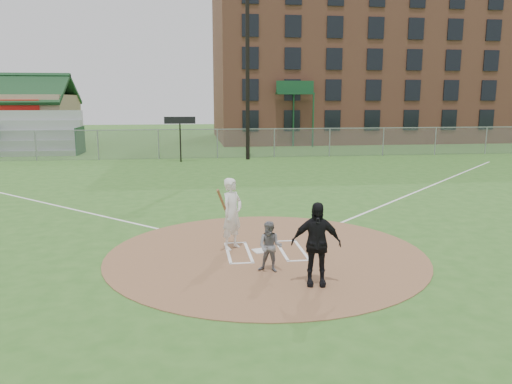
{
  "coord_description": "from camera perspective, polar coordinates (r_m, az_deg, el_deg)",
  "views": [
    {
      "loc": [
        -1.97,
        -12.56,
        4.04
      ],
      "look_at": [
        0.0,
        2.0,
        1.3
      ],
      "focal_mm": 35.0,
      "sensor_mm": 36.0,
      "label": 1
    }
  ],
  "objects": [
    {
      "name": "batters_boxes",
      "position": [
        13.47,
        1.06,
        -6.78
      ],
      "size": [
        2.08,
        1.88,
        0.01
      ],
      "color": "white",
      "rests_on": "dirt_circle"
    },
    {
      "name": "foul_line_first",
      "position": [
        24.52,
        19.0,
        0.52
      ],
      "size": [
        17.04,
        17.04,
        0.01
      ],
      "primitive_type": "cube",
      "rotation": [
        0.0,
        0.0,
        -0.79
      ],
      "color": "white",
      "rests_on": "ground"
    },
    {
      "name": "umpire",
      "position": [
        10.97,
        6.87,
        -5.89
      ],
      "size": [
        1.15,
        0.63,
        1.86
      ],
      "primitive_type": "imported",
      "rotation": [
        0.0,
        0.0,
        -0.17
      ],
      "color": "black",
      "rests_on": "dirt_circle"
    },
    {
      "name": "home_plate",
      "position": [
        13.47,
        0.58,
        -6.73
      ],
      "size": [
        0.5,
        0.5,
        0.03
      ],
      "primitive_type": "cube",
      "rotation": [
        0.0,
        0.0,
        0.24
      ],
      "color": "white",
      "rests_on": "dirt_circle"
    },
    {
      "name": "brick_warehouse",
      "position": [
        53.73,
        12.23,
        14.04
      ],
      "size": [
        30.0,
        17.17,
        15.0
      ],
      "color": "#9F5B44",
      "rests_on": "ground"
    },
    {
      "name": "batter_at_plate",
      "position": [
        13.5,
        -2.76,
        -2.48
      ],
      "size": [
        0.88,
        1.1,
        1.95
      ],
      "color": "white",
      "rests_on": "dirt_circle"
    },
    {
      "name": "foul_line_third",
      "position": [
        23.03,
        -25.34,
        -0.55
      ],
      "size": [
        17.04,
        17.04,
        0.01
      ],
      "primitive_type": "cube",
      "rotation": [
        0.0,
        0.0,
        0.79
      ],
      "color": "white",
      "rests_on": "ground"
    },
    {
      "name": "ground",
      "position": [
        13.34,
        1.16,
        -7.07
      ],
      "size": [
        140.0,
        140.0,
        0.0
      ],
      "primitive_type": "plane",
      "color": "#316121",
      "rests_on": "ground"
    },
    {
      "name": "light_pole",
      "position": [
        33.89,
        -0.98,
        14.92
      ],
      "size": [
        1.2,
        0.3,
        12.22
      ],
      "color": "black",
      "rests_on": "ground"
    },
    {
      "name": "scoreboard_sign",
      "position": [
        32.8,
        -8.69,
        7.57
      ],
      "size": [
        2.0,
        0.1,
        2.93
      ],
      "color": "black",
      "rests_on": "ground"
    },
    {
      "name": "catcher",
      "position": [
        11.79,
        1.63,
        -6.27
      ],
      "size": [
        0.72,
        0.65,
        1.21
      ],
      "primitive_type": "imported",
      "rotation": [
        0.0,
        0.0,
        -0.4
      ],
      "color": "slate",
      "rests_on": "dirt_circle"
    },
    {
      "name": "bleachers",
      "position": [
        40.37,
        -23.69,
        6.22
      ],
      "size": [
        6.08,
        3.2,
        3.2
      ],
      "color": "#B7BABF",
      "rests_on": "ground"
    },
    {
      "name": "outfield_fence",
      "position": [
        34.74,
        -4.44,
        5.55
      ],
      "size": [
        56.08,
        0.08,
        2.03
      ],
      "color": "slate",
      "rests_on": "ground"
    },
    {
      "name": "dirt_circle",
      "position": [
        13.33,
        1.16,
        -7.03
      ],
      "size": [
        8.4,
        8.4,
        0.02
      ],
      "primitive_type": "cylinder",
      "color": "#8E6243",
      "rests_on": "ground"
    }
  ]
}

